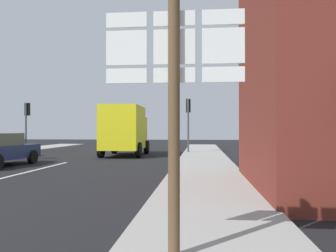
{
  "coord_description": "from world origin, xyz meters",
  "views": [
    {
      "loc": [
        6.59,
        -4.17,
        1.63
      ],
      "look_at": [
        5.15,
        10.78,
        1.79
      ],
      "focal_mm": 36.24,
      "sensor_mm": 36.0,
      "label": 1
    }
  ],
  "objects_px": {
    "delivery_truck": "(125,129)",
    "traffic_light_far_left": "(27,116)",
    "traffic_light_far_right": "(188,113)",
    "route_sign_post": "(174,98)"
  },
  "relations": [
    {
      "from": "delivery_truck",
      "to": "route_sign_post",
      "type": "xyz_separation_m",
      "value": [
        4.37,
        -16.66,
        0.35
      ]
    },
    {
      "from": "traffic_light_far_right",
      "to": "traffic_light_far_left",
      "type": "xyz_separation_m",
      "value": [
        -11.55,
        0.53,
        -0.1
      ]
    },
    {
      "from": "route_sign_post",
      "to": "traffic_light_far_right",
      "type": "bearing_deg",
      "value": 91.55
    },
    {
      "from": "route_sign_post",
      "to": "traffic_light_far_right",
      "type": "distance_m",
      "value": 18.61
    },
    {
      "from": "delivery_truck",
      "to": "traffic_light_far_left",
      "type": "relative_size",
      "value": 1.43
    },
    {
      "from": "delivery_truck",
      "to": "traffic_light_far_right",
      "type": "height_order",
      "value": "traffic_light_far_right"
    },
    {
      "from": "delivery_truck",
      "to": "route_sign_post",
      "type": "bearing_deg",
      "value": -75.3
    },
    {
      "from": "delivery_truck",
      "to": "traffic_light_far_right",
      "type": "distance_m",
      "value": 4.45
    },
    {
      "from": "delivery_truck",
      "to": "traffic_light_far_right",
      "type": "xyz_separation_m",
      "value": [
        3.87,
        1.92,
        1.07
      ]
    },
    {
      "from": "route_sign_post",
      "to": "traffic_light_far_left",
      "type": "xyz_separation_m",
      "value": [
        -12.06,
        19.12,
        0.62
      ]
    }
  ]
}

